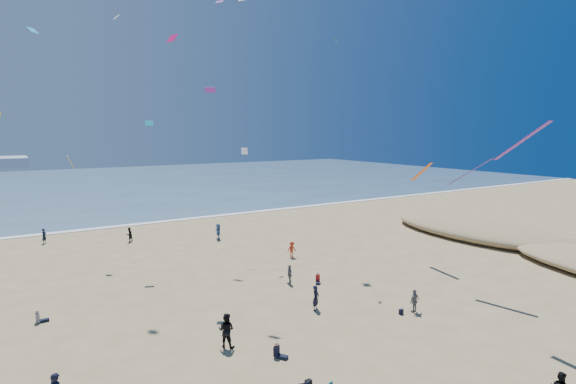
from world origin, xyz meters
TOP-DOWN VIEW (x-y plane):
  - ocean at (0.00, 95.00)m, footprint 220.00×100.00m
  - surf_line at (0.00, 45.00)m, footprint 220.00×1.20m
  - standing_flyers at (1.86, 14.37)m, footprint 27.90×45.00m
  - seated_group at (1.01, 5.70)m, footprint 20.04×25.16m
  - black_backpack at (-0.11, 2.87)m, footprint 0.30×0.22m
  - navy_bag at (9.83, 6.63)m, footprint 0.28×0.18m
  - kites_aloft at (10.50, 14.62)m, footprint 38.30×40.91m

SIDE VIEW (x-z plane):
  - ocean at x=0.00m, z-range 0.00..0.06m
  - surf_line at x=0.00m, z-range 0.00..0.08m
  - navy_bag at x=9.83m, z-range 0.00..0.34m
  - black_backpack at x=-0.11m, z-range 0.00..0.38m
  - seated_group at x=1.01m, z-range 0.00..0.84m
  - standing_flyers at x=1.86m, z-range -0.11..1.81m
  - kites_aloft at x=10.50m, z-range 1.36..29.38m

